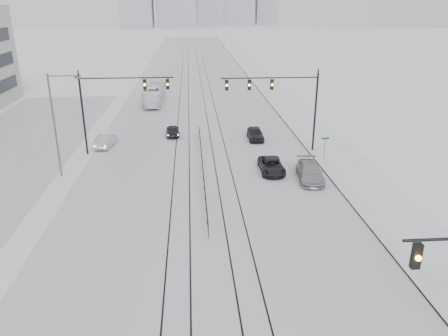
% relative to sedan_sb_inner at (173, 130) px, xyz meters
% --- Properties ---
extents(road, '(22.00, 260.00, 0.02)m').
position_rel_sedan_sb_inner_xyz_m(road, '(3.05, 18.25, -0.62)').
color(road, silver).
rests_on(road, ground).
extents(sidewalk_east, '(5.00, 260.00, 0.16)m').
position_rel_sedan_sb_inner_xyz_m(sidewalk_east, '(16.55, 18.25, -0.55)').
color(sidewalk_east, white).
rests_on(sidewalk_east, ground).
extents(curb, '(0.10, 260.00, 0.12)m').
position_rel_sedan_sb_inner_xyz_m(curb, '(14.10, 18.25, -0.57)').
color(curb, gray).
rests_on(curb, ground).
extents(tram_rails, '(5.30, 180.00, 0.01)m').
position_rel_sedan_sb_inner_xyz_m(tram_rails, '(3.05, -1.75, -0.60)').
color(tram_rails, black).
rests_on(tram_rails, ground).
extents(traffic_mast_ne, '(9.60, 0.37, 8.00)m').
position_rel_sedan_sb_inner_xyz_m(traffic_mast_ne, '(11.20, -6.76, 5.13)').
color(traffic_mast_ne, black).
rests_on(traffic_mast_ne, ground).
extents(traffic_mast_nw, '(9.10, 0.37, 8.00)m').
position_rel_sedan_sb_inner_xyz_m(traffic_mast_nw, '(-5.47, -5.76, 4.95)').
color(traffic_mast_nw, black).
rests_on(traffic_mast_nw, ground).
extents(street_light_west, '(2.73, 0.25, 9.00)m').
position_rel_sedan_sb_inner_xyz_m(street_light_west, '(-9.15, -11.75, 4.58)').
color(street_light_west, '#595B60').
rests_on(street_light_west, ground).
extents(median_fence, '(0.06, 24.00, 1.00)m').
position_rel_sedan_sb_inner_xyz_m(median_fence, '(3.05, -11.75, -0.10)').
color(median_fence, black).
rests_on(median_fence, ground).
extents(street_sign, '(0.70, 0.06, 2.40)m').
position_rel_sedan_sb_inner_xyz_m(street_sign, '(14.85, -9.75, 0.98)').
color(street_sign, '#595B60').
rests_on(street_sign, ground).
extents(sedan_sb_inner, '(1.65, 3.74, 1.25)m').
position_rel_sedan_sb_inner_xyz_m(sedan_sb_inner, '(0.00, 0.00, 0.00)').
color(sedan_sb_inner, black).
rests_on(sedan_sb_inner, ground).
extents(sedan_sb_outer, '(1.93, 4.17, 1.32)m').
position_rel_sedan_sb_inner_xyz_m(sedan_sb_outer, '(-6.95, -3.59, 0.04)').
color(sedan_sb_outer, '#B3B6BB').
rests_on(sedan_sb_outer, ground).
extents(sedan_nb_front, '(2.09, 4.46, 1.23)m').
position_rel_sedan_sb_inner_xyz_m(sedan_nb_front, '(9.26, -12.29, -0.01)').
color(sedan_nb_front, black).
rests_on(sedan_nb_front, ground).
extents(sedan_nb_right, '(2.50, 5.13, 1.44)m').
position_rel_sedan_sb_inner_xyz_m(sedan_nb_right, '(12.24, -14.35, 0.09)').
color(sedan_nb_right, '#9B9EA2').
rests_on(sedan_nb_right, ground).
extents(sedan_nb_far, '(1.67, 4.06, 1.38)m').
position_rel_sedan_sb_inner_xyz_m(sedan_nb_far, '(9.25, -2.26, 0.06)').
color(sedan_nb_far, black).
rests_on(sedan_nb_far, ground).
extents(box_truck, '(2.87, 10.31, 2.84)m').
position_rel_sedan_sb_inner_xyz_m(box_truck, '(-3.22, 17.02, 0.79)').
color(box_truck, white).
rests_on(box_truck, ground).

